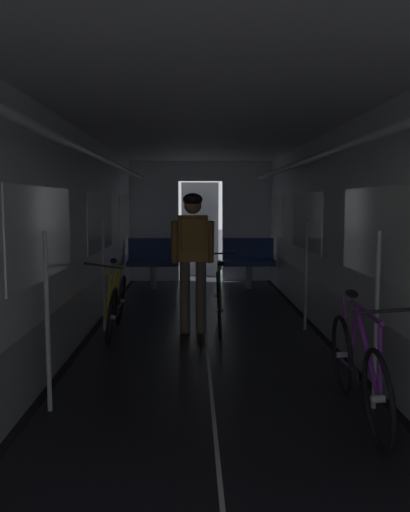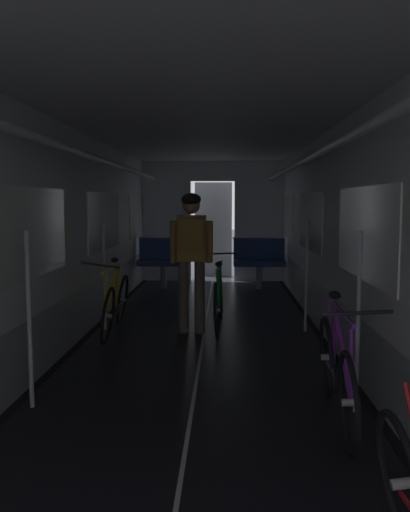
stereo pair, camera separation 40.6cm
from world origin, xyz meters
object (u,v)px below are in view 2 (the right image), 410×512
at_px(bench_seat_far_left, 164,258).
at_px(bicycle_yellow, 115,303).
at_px(bicycle_green_in_aisle, 219,299).
at_px(bicycle_purple, 337,370).
at_px(bench_seat_far_right, 259,258).
at_px(person_cyclist_aisle, 191,247).

relative_size(bench_seat_far_left, bicycle_yellow, 0.58).
bearing_deg(bicycle_green_in_aisle, bicycle_purple, -72.59).
relative_size(bench_seat_far_right, bicycle_yellow, 0.58).
relative_size(bicycle_purple, person_cyclist_aisle, 0.98).
bearing_deg(bench_seat_far_left, bicycle_green_in_aisle, -71.64).
distance_m(bicycle_yellow, bicycle_green_in_aisle, 1.31).
relative_size(bench_seat_far_right, person_cyclist_aisle, 0.57).
height_order(bench_seat_far_left, bench_seat_far_right, same).
height_order(bench_seat_far_right, person_cyclist_aisle, person_cyclist_aisle).
bearing_deg(bench_seat_far_left, bench_seat_far_right, 0.00).
height_order(person_cyclist_aisle, bicycle_green_in_aisle, person_cyclist_aisle).
xyz_separation_m(bicycle_yellow, bicycle_purple, (2.18, -2.57, 0.00)).
bearing_deg(bench_seat_far_right, person_cyclist_aisle, -106.65).
distance_m(bicycle_purple, bicycle_green_in_aisle, 3.03).
height_order(bench_seat_far_right, bicycle_purple, bench_seat_far_right).
bearing_deg(bench_seat_far_left, bicycle_purple, -72.09).
distance_m(bench_seat_far_right, bicycle_purple, 6.15).
distance_m(bicycle_yellow, person_cyclist_aisle, 1.17).
xyz_separation_m(bench_seat_far_right, person_cyclist_aisle, (-1.05, -3.52, 0.50)).
relative_size(bicycle_purple, bicycle_green_in_aisle, 1.00).
bearing_deg(person_cyclist_aisle, bicycle_purple, -64.75).
xyz_separation_m(bicycle_yellow, person_cyclist_aisle, (0.94, 0.05, 0.69)).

